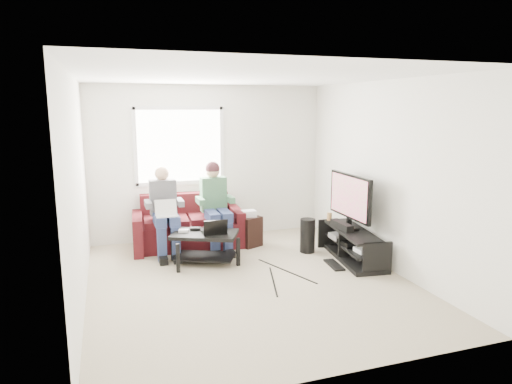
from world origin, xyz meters
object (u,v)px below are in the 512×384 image
sofa (188,227)px  end_table (249,230)px  coffee_table (205,241)px  tv_stand (352,246)px  subwoofer (308,236)px  tv (350,198)px

sofa → end_table: size_ratio=3.05×
coffee_table → tv_stand: tv_stand is taller
coffee_table → end_table: (0.86, 0.61, -0.07)m
subwoofer → tv: bearing=-43.9°
coffee_table → subwoofer: size_ratio=2.01×
coffee_table → end_table: bearing=35.4°
tv_stand → end_table: size_ratio=2.44×
sofa → subwoofer: (1.71, -0.93, -0.04)m
end_table → tv: bearing=-40.5°
coffee_table → tv_stand: bearing=-14.4°
end_table → coffee_table: bearing=-144.6°
tv → coffee_table: bearing=168.2°
sofa → tv: tv is taller
tv_stand → end_table: (-1.23, 1.15, 0.06)m
sofa → subwoofer: bearing=-28.6°
sofa → tv: size_ratio=1.64×
sofa → tv_stand: (2.17, -1.48, -0.10)m
tv_stand → coffee_table: bearing=165.6°
coffee_table → end_table: size_ratio=1.81×
coffee_table → subwoofer: subwoofer is taller
tv → subwoofer: bearing=136.1°
sofa → subwoofer: sofa is taller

